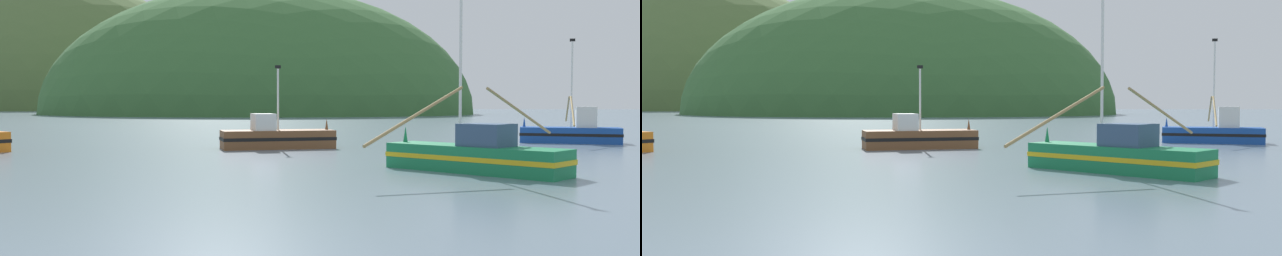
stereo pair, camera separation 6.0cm
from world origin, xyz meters
The scene contains 5 objects.
hill_far_center centered at (-30.39, 165.64, 0.00)m, with size 111.87×89.50×65.40m, color #386633.
hill_mid_left centered at (-140.09, 259.64, 0.00)m, with size 150.34×120.27×109.72m, color #516B38.
fishing_boat_blue centered at (18.09, 47.68, 0.75)m, with size 7.01×11.80×7.29m.
fishing_boat_green centered at (8.99, 27.65, 0.70)m, with size 8.52×10.86×7.55m.
fishing_boat_brown centered at (-1.51, 39.97, 0.70)m, with size 7.33×4.86×5.12m.
Camera 2 is at (5.78, 1.69, 2.79)m, focal length 35.52 mm.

